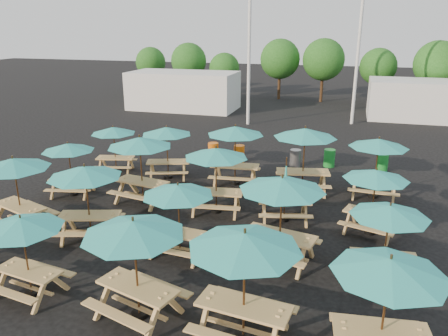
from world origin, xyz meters
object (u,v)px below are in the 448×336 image
(picnic_unit_1, at_px, (14,167))
(waste_bin_2, at_px, (295,158))
(picnic_unit_2, at_px, (68,150))
(picnic_unit_15, at_px, (305,136))
(picnic_unit_5, at_px, (85,176))
(picnic_unit_12, at_px, (245,247))
(picnic_unit_9, at_px, (178,194))
(waste_bin_1, at_px, (239,154))
(picnic_unit_14, at_px, (285,195))
(waste_bin_3, at_px, (329,158))
(waste_bin_0, at_px, (213,151))
(picnic_unit_8, at_px, (134,233))
(picnic_unit_10, at_px, (216,156))
(picnic_unit_11, at_px, (235,134))
(picnic_unit_6, at_px, (140,146))
(picnic_unit_16, at_px, (389,272))
(picnic_unit_7, at_px, (167,134))
(picnic_unit_17, at_px, (389,215))
(picnic_unit_4, at_px, (22,228))
(picnic_unit_19, at_px, (378,146))
(picnic_unit_13, at_px, (282,189))
(picnic_unit_3, at_px, (113,133))
(picnic_unit_18, at_px, (376,178))
(waste_bin_4, at_px, (382,163))

(picnic_unit_1, xyz_separation_m, waste_bin_2, (7.50, 8.74, -1.63))
(picnic_unit_2, bearing_deg, picnic_unit_15, 6.25)
(picnic_unit_5, relative_size, picnic_unit_12, 1.05)
(picnic_unit_1, xyz_separation_m, picnic_unit_9, (5.43, -0.19, -0.20))
(picnic_unit_2, bearing_deg, picnic_unit_5, -60.06)
(waste_bin_1, bearing_deg, picnic_unit_9, -86.37)
(picnic_unit_14, relative_size, waste_bin_3, 2.72)
(waste_bin_0, bearing_deg, picnic_unit_14, -54.02)
(picnic_unit_8, height_order, waste_bin_1, picnic_unit_8)
(picnic_unit_10, xyz_separation_m, picnic_unit_11, (-0.09, 2.89, 0.09))
(picnic_unit_6, height_order, picnic_unit_16, picnic_unit_6)
(picnic_unit_7, relative_size, picnic_unit_14, 1.20)
(picnic_unit_7, height_order, picnic_unit_17, picnic_unit_7)
(picnic_unit_8, relative_size, picnic_unit_15, 0.97)
(picnic_unit_2, bearing_deg, picnic_unit_8, -58.02)
(picnic_unit_12, bearing_deg, picnic_unit_10, 119.47)
(picnic_unit_4, bearing_deg, picnic_unit_19, 56.06)
(picnic_unit_4, relative_size, picnic_unit_10, 0.89)
(picnic_unit_19, relative_size, waste_bin_0, 2.85)
(picnic_unit_13, bearing_deg, picnic_unit_14, 107.71)
(picnic_unit_15, distance_m, waste_bin_0, 5.88)
(picnic_unit_9, height_order, picnic_unit_19, picnic_unit_19)
(picnic_unit_2, relative_size, picnic_unit_17, 1.08)
(picnic_unit_10, bearing_deg, picnic_unit_7, 128.73)
(picnic_unit_12, relative_size, picnic_unit_14, 1.16)
(picnic_unit_4, distance_m, waste_bin_1, 12.01)
(picnic_unit_11, height_order, picnic_unit_16, picnic_unit_11)
(picnic_unit_6, distance_m, picnic_unit_13, 6.13)
(picnic_unit_6, relative_size, waste_bin_1, 3.30)
(waste_bin_3, bearing_deg, picnic_unit_9, -110.64)
(waste_bin_3, bearing_deg, waste_bin_2, -162.40)
(picnic_unit_3, relative_size, picnic_unit_4, 1.06)
(picnic_unit_5, bearing_deg, picnic_unit_16, -37.17)
(picnic_unit_16, bearing_deg, picnic_unit_15, 98.82)
(picnic_unit_1, relative_size, picnic_unit_11, 1.13)
(picnic_unit_15, bearing_deg, picnic_unit_18, -62.33)
(picnic_unit_13, xyz_separation_m, picnic_unit_14, (-0.27, 2.67, -1.22))
(picnic_unit_5, bearing_deg, picnic_unit_19, 18.15)
(picnic_unit_2, height_order, picnic_unit_18, picnic_unit_18)
(picnic_unit_1, relative_size, picnic_unit_13, 1.02)
(picnic_unit_15, height_order, waste_bin_3, picnic_unit_15)
(picnic_unit_12, xyz_separation_m, picnic_unit_15, (0.20, 8.72, 0.10))
(picnic_unit_3, bearing_deg, picnic_unit_7, -15.75)
(picnic_unit_1, xyz_separation_m, picnic_unit_16, (10.59, -3.00, -0.06))
(picnic_unit_10, bearing_deg, picnic_unit_2, 172.07)
(picnic_unit_14, distance_m, picnic_unit_18, 2.86)
(waste_bin_4, bearing_deg, waste_bin_1, -176.45)
(picnic_unit_5, distance_m, picnic_unit_9, 2.97)
(picnic_unit_11, bearing_deg, waste_bin_4, 24.80)
(picnic_unit_5, height_order, picnic_unit_14, picnic_unit_5)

